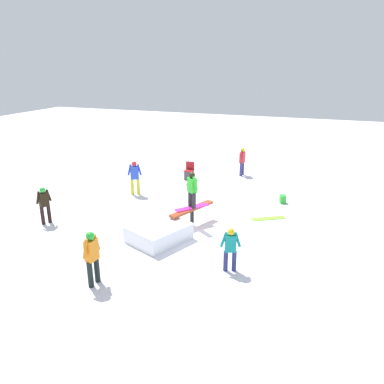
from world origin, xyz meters
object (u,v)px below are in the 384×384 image
at_px(bystander_orange, 92,255).
at_px(rail_feature, 192,211).
at_px(bystander_teal, 230,247).
at_px(folding_chair, 189,171).
at_px(bystander_blue, 135,176).
at_px(bystander_black, 44,203).
at_px(main_rider_on_rail, 192,190).
at_px(loose_snowboard_lime, 268,218).
at_px(backpack_on_snow, 283,199).
at_px(bystander_red, 242,160).

bearing_deg(bystander_orange, rail_feature, 170.80).
xyz_separation_m(bystander_teal, folding_chair, (7.88, 4.17, -0.32)).
xyz_separation_m(rail_feature, folding_chair, (5.32, 2.10, -0.16)).
bearing_deg(folding_chair, bystander_orange, -87.35).
bearing_deg(bystander_blue, rail_feature, 123.23).
distance_m(bystander_blue, bystander_black, 4.25).
bearing_deg(bystander_black, main_rider_on_rail, 135.01).
height_order(bystander_teal, loose_snowboard_lime, bystander_teal).
bearing_deg(main_rider_on_rail, bystander_orange, -155.65).
xyz_separation_m(bystander_blue, bystander_black, (-3.96, 1.55, -0.08)).
bearing_deg(main_rider_on_rail, backpack_on_snow, 0.03).
relative_size(bystander_blue, loose_snowboard_lime, 1.18).
xyz_separation_m(bystander_teal, loose_snowboard_lime, (4.14, -0.44, -0.72)).
bearing_deg(bystander_blue, bystander_black, 44.86).
height_order(main_rider_on_rail, folding_chair, main_rider_on_rail).
distance_m(bystander_black, folding_chair, 7.60).
distance_m(main_rider_on_rail, bystander_blue, 4.25).
distance_m(bystander_orange, folding_chair, 9.84).
bearing_deg(main_rider_on_rail, bystander_red, 36.67).
distance_m(rail_feature, bystander_orange, 4.61).
bearing_deg(loose_snowboard_lime, bystander_teal, -126.85).
height_order(bystander_black, folding_chair, bystander_black).
xyz_separation_m(bystander_orange, loose_snowboard_lime, (6.04, -3.65, -0.85)).
relative_size(bystander_blue, bystander_black, 1.10).
relative_size(bystander_black, backpack_on_snow, 4.11).
bearing_deg(backpack_on_snow, bystander_blue, 81.13).
bearing_deg(rail_feature, folding_chair, 44.32).
height_order(rail_feature, backpack_on_snow, rail_feature).
bearing_deg(bystander_black, rail_feature, 135.01).
bearing_deg(bystander_orange, main_rider_on_rail, 170.80).
height_order(bystander_blue, bystander_black, bystander_blue).
height_order(main_rider_on_rail, backpack_on_snow, main_rider_on_rail).
bearing_deg(bystander_blue, loose_snowboard_lime, 149.47).
distance_m(main_rider_on_rail, bystander_black, 5.39).
xyz_separation_m(bystander_red, backpack_on_snow, (-3.43, -2.55, -0.65)).
distance_m(bystander_teal, backpack_on_snow, 6.12).
bearing_deg(folding_chair, bystander_blue, -118.50).
bearing_deg(bystander_orange, backpack_on_snow, 158.82).
xyz_separation_m(main_rider_on_rail, bystander_red, (6.92, -0.24, -0.53)).
height_order(bystander_red, folding_chair, bystander_red).
distance_m(bystander_blue, loose_snowboard_lime, 6.15).
relative_size(main_rider_on_rail, folding_chair, 1.51).
relative_size(rail_feature, bystander_teal, 1.52).
bearing_deg(bystander_orange, folding_chair, -169.29).
bearing_deg(bystander_red, folding_chair, 132.27).
bearing_deg(rail_feature, main_rider_on_rail, 0.00).
height_order(bystander_teal, bystander_black, bystander_black).
bearing_deg(rail_feature, bystander_orange, -171.51).
distance_m(bystander_orange, backpack_on_snow, 8.90).
height_order(main_rider_on_rail, bystander_red, main_rider_on_rail).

